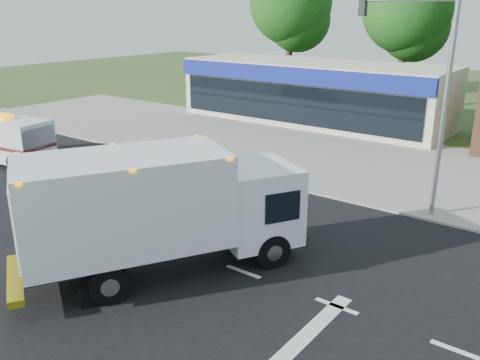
{
  "coord_description": "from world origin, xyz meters",
  "views": [
    {
      "loc": [
        7.88,
        -10.56,
        7.25
      ],
      "look_at": [
        -2.14,
        2.65,
        1.7
      ],
      "focal_mm": 38.0,
      "sensor_mm": 36.0,
      "label": 1
    }
  ],
  "objects_px": {
    "emergency_worker": "(53,224)",
    "ambulance_van": "(6,138)",
    "traffic_signal_pole": "(429,81)",
    "ems_box_truck": "(158,205)"
  },
  "relations": [
    {
      "from": "emergency_worker",
      "to": "ambulance_van",
      "type": "bearing_deg",
      "value": 103.77
    },
    {
      "from": "ems_box_truck",
      "to": "emergency_worker",
      "type": "bearing_deg",
      "value": 134.94
    },
    {
      "from": "emergency_worker",
      "to": "ambulance_van",
      "type": "xyz_separation_m",
      "value": [
        -10.52,
        4.37,
        0.35
      ]
    },
    {
      "from": "ems_box_truck",
      "to": "traffic_signal_pole",
      "type": "distance_m",
      "value": 10.36
    },
    {
      "from": "traffic_signal_pole",
      "to": "ems_box_truck",
      "type": "bearing_deg",
      "value": -115.51
    },
    {
      "from": "ems_box_truck",
      "to": "ambulance_van",
      "type": "relative_size",
      "value": 1.56
    },
    {
      "from": "emergency_worker",
      "to": "ems_box_truck",
      "type": "bearing_deg",
      "value": -38.15
    },
    {
      "from": "ems_box_truck",
      "to": "ambulance_van",
      "type": "bearing_deg",
      "value": 106.22
    },
    {
      "from": "emergency_worker",
      "to": "ambulance_van",
      "type": "relative_size",
      "value": 0.33
    },
    {
      "from": "ems_box_truck",
      "to": "emergency_worker",
      "type": "xyz_separation_m",
      "value": [
        -3.72,
        -1.03,
        -1.22
      ]
    }
  ]
}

